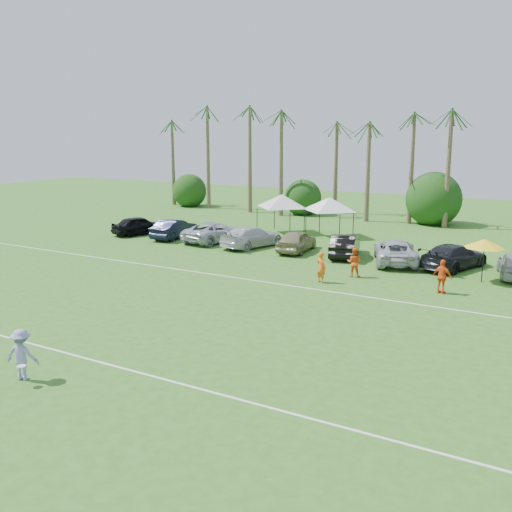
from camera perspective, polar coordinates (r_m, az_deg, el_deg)
The scene contains 27 objects.
field_lines at distance 26.50m, azimuth -11.23°, elevation -4.61°, with size 80.00×12.10×0.01m.
palm_tree_0 at distance 62.53m, azimuth -8.71°, elevation 12.01°, with size 2.40×2.40×8.90m.
palm_tree_1 at distance 59.56m, azimuth -4.87°, elevation 12.94°, with size 2.40×2.40×9.90m.
palm_tree_2 at distance 56.88m, azimuth -0.62°, elevation 13.88°, with size 2.40×2.40×10.90m.
palm_tree_3 at distance 54.99m, azimuth 3.10°, elevation 14.81°, with size 2.40×2.40×11.90m.
palm_tree_4 at distance 53.25m, azimuth 6.99°, elevation 12.04°, with size 2.40×2.40×8.90m.
palm_tree_5 at distance 51.82m, azimuth 11.20°, elevation 12.87°, with size 2.40×2.40×9.90m.
palm_tree_6 at distance 50.68m, azimuth 15.64°, elevation 13.65°, with size 2.40×2.40×10.90m.
palm_tree_7 at distance 49.85m, azimuth 20.29°, elevation 14.36°, with size 2.40×2.40×11.90m.
bush_tree_0 at distance 61.79m, azimuth -5.77°, elevation 6.81°, with size 4.00×4.00×4.00m.
bush_tree_1 at distance 55.27m, azimuth 5.33°, elevation 6.18°, with size 4.00×4.00×4.00m.
bush_tree_2 at distance 51.48m, azimuth 17.61°, elevation 5.22°, with size 4.00×4.00×4.00m.
sideline_player_a at distance 29.48m, azimuth 6.55°, elevation -1.14°, with size 0.58×0.38×1.60m, color orange.
sideline_player_b at distance 30.91m, azimuth 9.79°, elevation -0.63°, with size 0.77×0.60×1.59m, color #F15A1A.
sideline_player_c at distance 28.71m, azimuth 18.14°, elevation -1.98°, with size 0.98×0.41×1.67m, color #F7571B.
canopy_tent_left at distance 43.63m, azimuth 2.62°, elevation 6.18°, with size 4.31×4.31×3.49m.
canopy_tent_right at distance 42.21m, azimuth 7.39°, elevation 5.84°, with size 4.26×4.26×3.45m.
market_umbrella at distance 31.39m, azimuth 21.89°, elevation 1.17°, with size 2.04×2.04×2.27m.
frisbee_player at distance 19.41m, azimuth -22.37°, elevation -9.10°, with size 1.20×0.93×1.65m.
parked_car_0 at distance 44.14m, azimuth -11.61°, elevation 3.02°, with size 1.66×4.13×1.41m, color black.
parked_car_1 at distance 42.12m, azimuth -8.18°, elevation 2.72°, with size 1.49×4.27×1.41m, color black.
parked_car_2 at distance 40.47m, azimuth -4.22°, elevation 2.42°, with size 2.34×5.06×1.41m, color #B2B5C2.
parked_car_3 at distance 38.50m, azimuth -0.41°, elevation 1.95°, with size 1.97×4.85×1.41m, color silver.
parked_car_4 at distance 37.10m, azimuth 4.08°, elevation 1.53°, with size 1.66×4.13×1.41m, color #999068.
parked_car_5 at distance 35.94m, azimuth 8.88°, elevation 1.06°, with size 1.49×4.27×1.41m, color black.
parked_car_6 at distance 34.68m, azimuth 13.78°, elevation 0.44°, with size 2.34×5.06×1.41m, color #B9BBC3.
parked_car_7 at distance 34.25m, azimuth 19.20°, elevation -0.03°, with size 1.97×4.85×1.41m, color black.
Camera 1 is at (16.86, -10.99, 7.58)m, focal length 40.00 mm.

